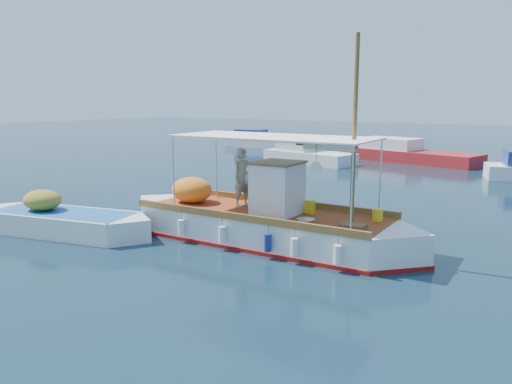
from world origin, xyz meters
The scene contains 6 objects.
ground centered at (0.00, 0.00, 0.00)m, with size 160.00×160.00×0.00m, color black.
fishing_caique centered at (0.05, -0.59, 0.56)m, with size 10.32×3.01×6.29m.
dinghy centered at (-5.94, -3.38, 0.34)m, with size 6.48×2.86×1.62m.
bg_boat_nw centered at (-7.61, 17.68, 0.49)m, with size 6.90×3.75×1.80m.
bg_boat_n centered at (-2.11, 22.28, 0.49)m, with size 10.25×5.15×1.80m.
bg_boat_far_w centered at (-16.89, 25.90, 0.49)m, with size 6.40×2.43×1.80m.
Camera 1 is at (8.07, -13.39, 4.38)m, focal length 35.00 mm.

